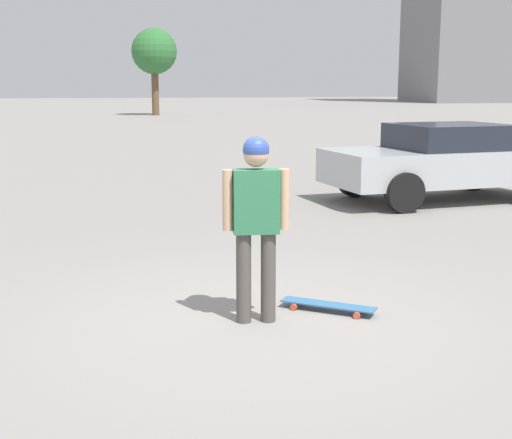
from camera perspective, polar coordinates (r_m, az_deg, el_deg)
ground_plane at (r=6.65m, az=0.00°, el=-8.15°), size 220.00×220.00×0.00m
person at (r=6.40m, az=0.00°, el=0.60°), size 0.60×0.24×1.71m
skateboard at (r=6.95m, az=5.79°, el=-6.84°), size 0.85×0.70×0.08m
car_parked_near at (r=13.81m, az=14.84°, el=4.61°), size 4.55×2.44×1.43m
tree_distant at (r=51.01m, az=-8.14°, el=13.11°), size 3.14×3.14×5.96m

